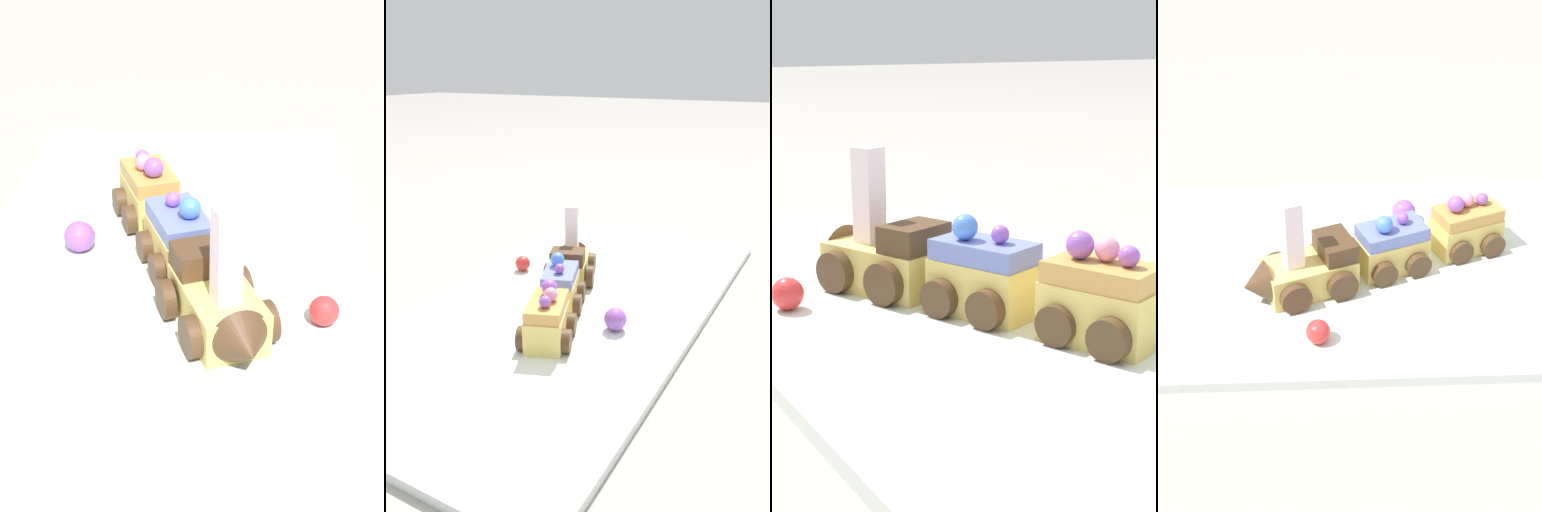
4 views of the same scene
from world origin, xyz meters
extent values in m
plane|color=gray|center=(0.00, 0.00, 0.00)|extent=(10.00, 10.00, 0.00)
cube|color=silver|center=(0.00, 0.00, 0.01)|extent=(0.75, 0.38, 0.01)
cube|color=#EACC66|center=(0.07, 0.04, 0.03)|extent=(0.11, 0.09, 0.04)
cube|color=#4C331E|center=(0.04, 0.03, 0.06)|extent=(0.05, 0.06, 0.02)
cone|color=#4C331E|center=(0.13, 0.07, 0.04)|extent=(0.04, 0.06, 0.05)
cube|color=white|center=(0.09, 0.05, 0.06)|extent=(0.03, 0.03, 0.02)
cube|color=white|center=(0.09, 0.05, 0.08)|extent=(0.03, 0.03, 0.02)
cube|color=white|center=(0.09, 0.05, 0.10)|extent=(0.03, 0.03, 0.02)
cube|color=white|center=(0.09, 0.05, 0.12)|extent=(0.03, 0.03, 0.02)
cylinder|color=#4C331E|center=(0.11, 0.02, 0.03)|extent=(0.04, 0.02, 0.03)
cylinder|color=#4C331E|center=(0.09, 0.08, 0.03)|extent=(0.04, 0.02, 0.03)
cylinder|color=#4C331E|center=(0.06, 0.00, 0.03)|extent=(0.04, 0.02, 0.03)
cylinder|color=#4C331E|center=(0.03, 0.06, 0.03)|extent=(0.04, 0.02, 0.03)
cube|color=#EACC66|center=(-0.02, 0.01, 0.03)|extent=(0.09, 0.07, 0.04)
cube|color=#6B7AC6|center=(-0.02, 0.01, 0.06)|extent=(0.09, 0.07, 0.02)
sphere|color=#9956C6|center=(-0.04, 0.00, 0.08)|extent=(0.02, 0.02, 0.01)
sphere|color=#4C84E0|center=(-0.01, 0.02, 0.08)|extent=(0.03, 0.03, 0.02)
cylinder|color=#4C331E|center=(0.01, -0.01, 0.03)|extent=(0.03, 0.02, 0.03)
cylinder|color=#4C331E|center=(-0.01, 0.04, 0.03)|extent=(0.03, 0.02, 0.03)
cylinder|color=#4C331E|center=(-0.03, -0.03, 0.03)|extent=(0.03, 0.02, 0.03)
cylinder|color=#4C331E|center=(-0.05, 0.02, 0.03)|extent=(0.03, 0.02, 0.03)
cube|color=#EACC66|center=(-0.12, -0.03, 0.03)|extent=(0.09, 0.07, 0.04)
cube|color=#CC9347|center=(-0.12, -0.03, 0.06)|extent=(0.09, 0.07, 0.02)
sphere|color=#9956C6|center=(-0.14, -0.04, 0.08)|extent=(0.02, 0.02, 0.01)
sphere|color=pink|center=(-0.12, -0.04, 0.08)|extent=(0.02, 0.02, 0.02)
sphere|color=#9956C6|center=(-0.10, -0.02, 0.08)|extent=(0.03, 0.03, 0.02)
cylinder|color=#4C331E|center=(-0.09, -0.05, 0.03)|extent=(0.03, 0.02, 0.03)
cylinder|color=#4C331E|center=(-0.11, 0.00, 0.03)|extent=(0.03, 0.02, 0.03)
cylinder|color=#4C331E|center=(-0.13, -0.06, 0.03)|extent=(0.03, 0.02, 0.03)
cylinder|color=#4C331E|center=(-0.15, -0.01, 0.03)|extent=(0.03, 0.02, 0.03)
sphere|color=red|center=(0.06, 0.13, 0.02)|extent=(0.03, 0.03, 0.03)
sphere|color=#9956C6|center=(-0.05, -0.09, 0.03)|extent=(0.03, 0.03, 0.03)
camera|label=1|loc=(0.55, 0.04, 0.37)|focal=50.00mm
camera|label=2|loc=(-0.59, -0.33, 0.34)|focal=35.00mm
camera|label=3|loc=(-0.56, 0.34, 0.22)|focal=60.00mm
camera|label=4|loc=(0.05, 0.69, 0.51)|focal=50.00mm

